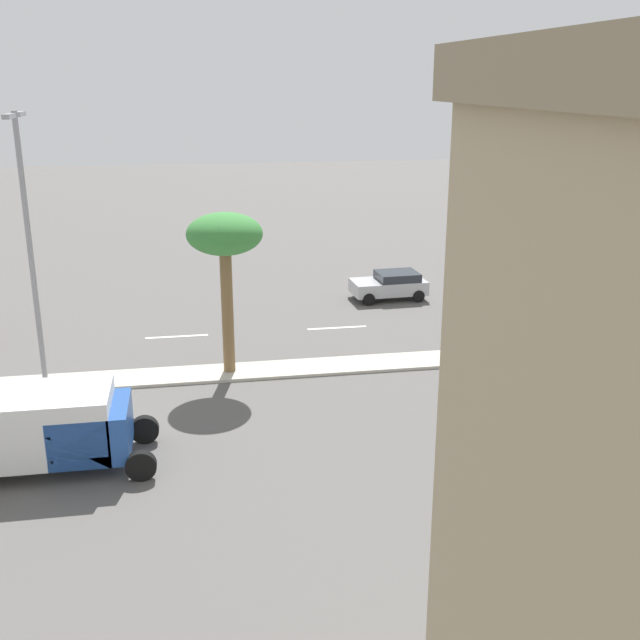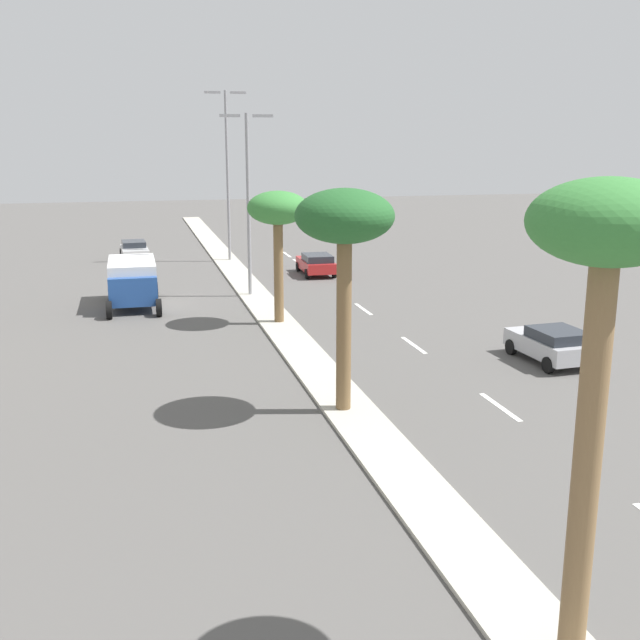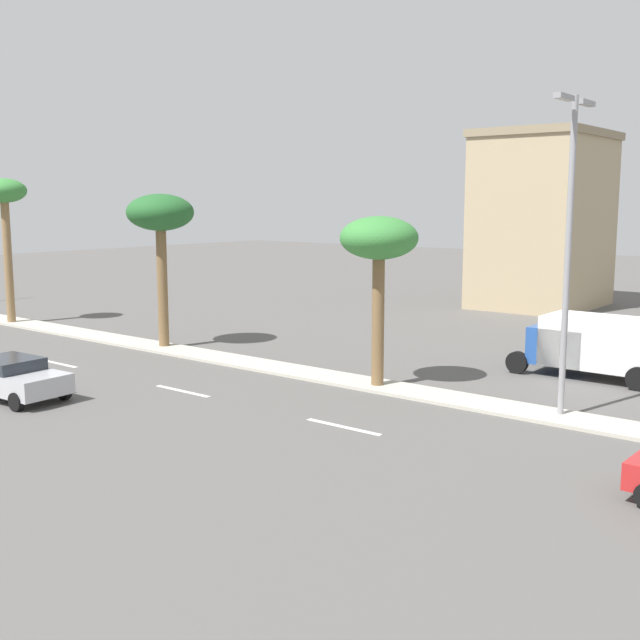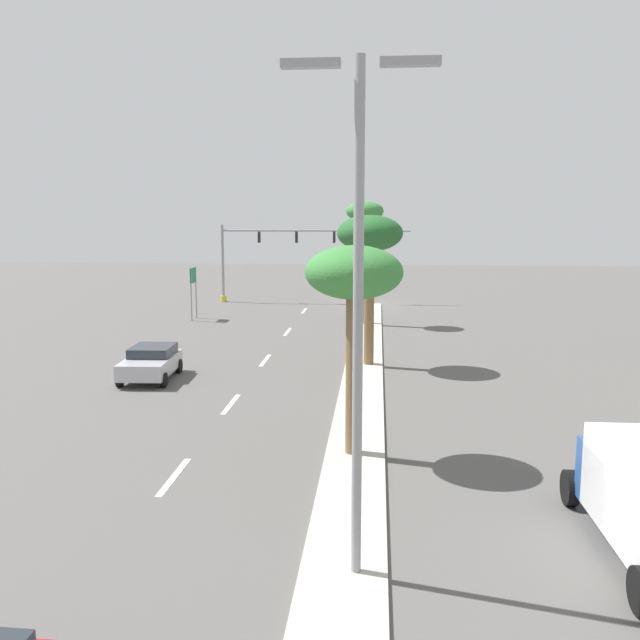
# 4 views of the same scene
# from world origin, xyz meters

# --- Properties ---
(ground_plane) EXTENTS (160.00, 160.00, 0.00)m
(ground_plane) POSITION_xyz_m (0.00, 34.05, 0.00)
(ground_plane) COLOR #565451
(median_curb) EXTENTS (1.80, 87.56, 0.12)m
(median_curb) POSITION_xyz_m (0.00, 43.78, 0.06)
(median_curb) COLOR #B7B2A3
(median_curb) RESTS_ON ground
(lane_stripe_rear) EXTENTS (0.20, 2.80, 0.01)m
(lane_stripe_rear) POSITION_xyz_m (5.01, 22.10, 0.01)
(lane_stripe_rear) COLOR silver
(lane_stripe_rear) RESTS_ON ground
(lane_stripe_inboard) EXTENTS (0.20, 2.80, 0.01)m
(lane_stripe_inboard) POSITION_xyz_m (5.01, 30.15, 0.01)
(lane_stripe_inboard) COLOR silver
(lane_stripe_inboard) RESTS_ON ground
(lane_stripe_mid) EXTENTS (0.20, 2.80, 0.01)m
(lane_stripe_mid) POSITION_xyz_m (5.01, 37.56, 0.01)
(lane_stripe_mid) COLOR silver
(lane_stripe_mid) RESTS_ON ground
(commercial_building) EXTENTS (9.20, 7.13, 11.44)m
(commercial_building) POSITION_xyz_m (-25.78, 30.90, 5.74)
(commercial_building) COLOR tan
(commercial_building) RESTS_ON ground
(palm_tree_leading) EXTENTS (2.46, 2.46, 8.09)m
(palm_tree_leading) POSITION_xyz_m (0.29, 10.32, 6.93)
(palm_tree_leading) COLOR olive
(palm_tree_leading) RESTS_ON median_curb
(palm_tree_outboard) EXTENTS (3.12, 3.12, 7.16)m
(palm_tree_outboard) POSITION_xyz_m (-0.22, 22.97, 6.17)
(palm_tree_outboard) COLOR brown
(palm_tree_outboard) RESTS_ON median_curb
(palm_tree_rear) EXTENTS (2.88, 2.88, 6.28)m
(palm_tree_rear) POSITION_xyz_m (0.08, 35.46, 5.39)
(palm_tree_rear) COLOR brown
(palm_tree_rear) RESTS_ON median_curb
(street_lamp_rear) EXTENTS (2.90, 0.24, 10.01)m
(street_lamp_rear) POSITION_xyz_m (-0.25, 42.40, 5.97)
(street_lamp_rear) COLOR gray
(street_lamp_rear) RESTS_ON median_curb
(sedan_silver_mid) EXTENTS (2.28, 3.96, 1.44)m
(sedan_silver_mid) POSITION_xyz_m (9.45, 26.41, 0.77)
(sedan_silver_mid) COLOR #B2B2B7
(sedan_silver_mid) RESTS_ON ground
(box_truck) EXTENTS (2.71, 6.07, 2.43)m
(box_truck) POSITION_xyz_m (-6.75, 41.24, 1.35)
(box_truck) COLOR #234C99
(box_truck) RESTS_ON ground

